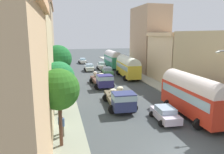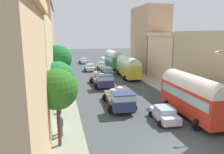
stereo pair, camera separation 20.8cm
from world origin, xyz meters
The scene contains 26 objects.
ground_plane centered at (0.00, 27.00, 0.00)m, with size 154.00×154.00×0.00m, color #3E4446.
sidewalk_left centered at (-7.25, 27.00, 0.07)m, with size 2.50×70.00×0.14m, color gray.
sidewalk_right centered at (7.25, 27.00, 0.07)m, with size 2.50×70.00×0.14m, color #ACAD9D.
building_left_1 centered at (-11.30, 10.64, 4.80)m, with size 5.59×14.50×9.60m.
building_left_2 centered at (-10.59, 24.93, 6.33)m, with size 4.60×13.58×12.61m.
building_right_1 centered at (11.17, 10.76, 4.21)m, with size 5.33×11.68×8.42m.
building_right_2 centered at (11.48, 21.44, 4.17)m, with size 6.55×9.16×8.29m.
building_right_3 centered at (11.12, 31.49, 6.80)m, with size 5.23×9.84×13.60m.
parked_bus_0 centered at (4.68, 5.78, 2.34)m, with size 3.31×8.73×4.20m.
parked_bus_1 centered at (4.57, 25.73, 2.20)m, with size 3.51×9.07×3.97m.
parked_bus_2 centered at (4.56, 37.19, 2.29)m, with size 3.26×8.36×4.12m.
cargo_truck_0 centered at (-1.50, 9.74, 1.15)m, with size 3.39×7.06×2.22m.
cargo_truck_1 centered at (-1.45, 19.82, 1.14)m, with size 3.21×7.09×2.17m.
car_0 centered at (-1.38, 34.65, 0.79)m, with size 2.38×3.69×1.58m.
car_1 centered at (-1.40, 47.46, 0.73)m, with size 2.26×4.41×1.43m.
car_2 centered at (1.64, 5.50, 0.71)m, with size 2.41×3.80×1.39m.
car_3 centered at (1.44, 29.12, 0.79)m, with size 2.34×4.44×1.58m.
car_4 centered at (1.66, 36.08, 0.83)m, with size 2.17×3.79×1.68m.
pedestrian_0 centered at (-7.30, 12.18, 1.07)m, with size 0.45×0.45×1.87m.
pedestrian_1 centered at (-7.52, 21.09, 1.04)m, with size 0.36×0.36×1.81m.
pedestrian_2 centered at (-7.79, 4.40, 1.05)m, with size 0.49×0.49×1.85m.
pedestrian_3 centered at (-8.02, 29.53, 1.02)m, with size 0.45×0.45×1.77m.
pedestrian_4 centered at (-7.92, 4.88, 1.00)m, with size 0.51×0.51×1.76m.
roadside_tree_0 centered at (-7.90, 3.01, 4.32)m, with size 2.89×2.89×5.79m.
roadside_tree_1 centered at (-7.90, 9.58, 3.85)m, with size 3.15×3.15×5.45m.
roadside_tree_2 centered at (-7.90, 19.43, 4.59)m, with size 3.87×3.87×6.54m.
Camera 2 is at (-7.60, -11.75, 8.10)m, focal length 34.36 mm.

